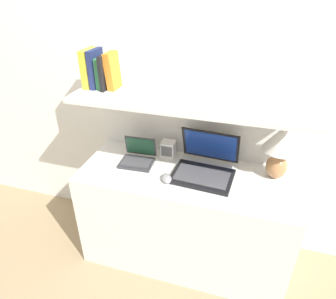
% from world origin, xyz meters
% --- Properties ---
extents(ground_plane, '(12.00, 12.00, 0.00)m').
position_xyz_m(ground_plane, '(0.00, 0.00, 0.00)').
color(ground_plane, '#9E8460').
extents(wall_back, '(6.00, 0.05, 2.40)m').
position_xyz_m(wall_back, '(0.00, 0.60, 1.20)').
color(wall_back, white).
rests_on(wall_back, ground_plane).
extents(desk, '(1.37, 0.54, 0.73)m').
position_xyz_m(desk, '(0.00, 0.27, 0.36)').
color(desk, white).
rests_on(desk, ground_plane).
extents(back_riser, '(1.37, 0.04, 1.19)m').
position_xyz_m(back_riser, '(0.00, 0.56, 0.60)').
color(back_riser, white).
rests_on(back_riser, ground_plane).
extents(shelf, '(1.37, 0.48, 0.03)m').
position_xyz_m(shelf, '(0.00, 0.34, 1.21)').
color(shelf, white).
rests_on(shelf, back_riser).
extents(table_lamp, '(0.21, 0.21, 0.35)m').
position_xyz_m(table_lamp, '(0.53, 0.41, 0.95)').
color(table_lamp, '#B27A4C').
rests_on(table_lamp, desk).
extents(laptop_large, '(0.39, 0.38, 0.26)m').
position_xyz_m(laptop_large, '(0.10, 0.32, 0.78)').
color(laptop_large, black).
rests_on(laptop_large, desk).
extents(laptop_small, '(0.22, 0.20, 0.16)m').
position_xyz_m(laptop_small, '(-0.35, 0.32, 0.76)').
color(laptop_small, '#333338').
rests_on(laptop_small, desk).
extents(computer_mouse, '(0.10, 0.11, 0.04)m').
position_xyz_m(computer_mouse, '(-0.10, 0.17, 0.74)').
color(computer_mouse, '#99999E').
rests_on(computer_mouse, desk).
extents(router_box, '(0.09, 0.09, 0.11)m').
position_xyz_m(router_box, '(-0.18, 0.46, 0.78)').
color(router_box, white).
rests_on(router_box, desk).
extents(book_yellow, '(0.04, 0.16, 0.22)m').
position_xyz_m(book_yellow, '(-0.63, 0.34, 1.33)').
color(book_yellow, gold).
rests_on(book_yellow, shelf).
extents(book_navy, '(0.03, 0.15, 0.22)m').
position_xyz_m(book_navy, '(-0.59, 0.34, 1.33)').
color(book_navy, navy).
rests_on(book_navy, shelf).
extents(book_green, '(0.03, 0.13, 0.18)m').
position_xyz_m(book_green, '(-0.55, 0.34, 1.31)').
color(book_green, '#2D7042').
rests_on(book_green, shelf).
extents(book_black, '(0.02, 0.18, 0.20)m').
position_xyz_m(book_black, '(-0.52, 0.34, 1.32)').
color(book_black, black).
rests_on(book_black, shelf).
extents(book_orange, '(0.06, 0.12, 0.22)m').
position_xyz_m(book_orange, '(-0.48, 0.34, 1.33)').
color(book_orange, orange).
rests_on(book_orange, shelf).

